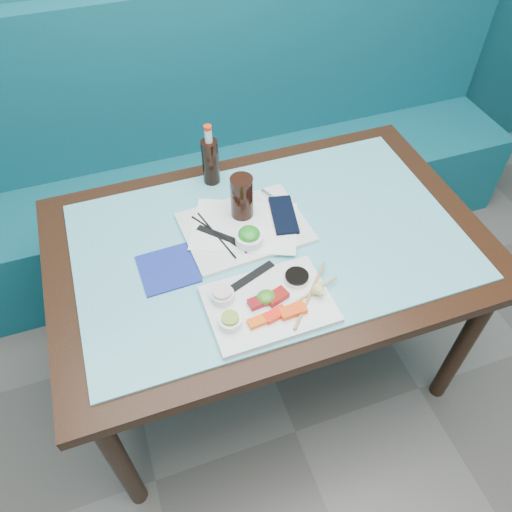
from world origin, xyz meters
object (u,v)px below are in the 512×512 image
object	(u,v)px
sashimi_plate	(269,304)
blue_napkin	(168,269)
dining_table	(269,258)
booth_bench	(207,175)
cola_bottle_body	(211,162)
cola_glass	(242,197)
serving_tray	(245,228)
seaweed_bowl	(249,239)

from	to	relation	value
sashimi_plate	blue_napkin	world-z (taller)	sashimi_plate
dining_table	blue_napkin	xyz separation A→B (m)	(-0.33, -0.02, 0.09)
booth_bench	blue_napkin	bearing A→B (deg)	-111.32
cola_bottle_body	cola_glass	bearing A→B (deg)	-78.50
dining_table	sashimi_plate	xyz separation A→B (m)	(-0.09, -0.24, 0.10)
cola_bottle_body	blue_napkin	world-z (taller)	cola_bottle_body
serving_tray	seaweed_bowl	bearing A→B (deg)	-101.40
blue_napkin	seaweed_bowl	bearing A→B (deg)	2.49
seaweed_bowl	blue_napkin	xyz separation A→B (m)	(-0.26, -0.01, -0.03)
dining_table	blue_napkin	size ratio (longest dim) A/B	8.33
serving_tray	cola_bottle_body	xyz separation A→B (m)	(-0.03, 0.27, 0.08)
blue_napkin	cola_bottle_body	bearing A→B (deg)	55.95
serving_tray	booth_bench	bearing A→B (deg)	81.80
cola_glass	blue_napkin	size ratio (longest dim) A/B	0.90
cola_bottle_body	blue_napkin	distance (m)	0.44
dining_table	seaweed_bowl	bearing A→B (deg)	-176.31
serving_tray	blue_napkin	world-z (taller)	serving_tray
seaweed_bowl	cola_glass	world-z (taller)	cola_glass
booth_bench	cola_bottle_body	world-z (taller)	booth_bench
sashimi_plate	seaweed_bowl	distance (m)	0.24
booth_bench	serving_tray	size ratio (longest dim) A/B	7.69
dining_table	seaweed_bowl	xyz separation A→B (m)	(-0.07, -0.00, 0.12)
booth_bench	dining_table	xyz separation A→B (m)	(0.00, -0.84, 0.29)
serving_tray	blue_napkin	size ratio (longest dim) A/B	2.32
sashimi_plate	cola_glass	distance (m)	0.38
cola_glass	cola_bottle_body	xyz separation A→B (m)	(-0.04, 0.22, -0.01)
dining_table	cola_glass	xyz separation A→B (m)	(-0.05, 0.13, 0.18)
sashimi_plate	serving_tray	distance (m)	0.32
seaweed_bowl	cola_bottle_body	distance (m)	0.35
booth_bench	seaweed_bowl	xyz separation A→B (m)	(-0.07, -0.84, 0.42)
serving_tray	cola_glass	size ratio (longest dim) A/B	2.57
sashimi_plate	cola_bottle_body	size ratio (longest dim) A/B	2.08
seaweed_bowl	blue_napkin	world-z (taller)	seaweed_bowl
booth_bench	serving_tray	xyz separation A→B (m)	(-0.06, -0.77, 0.39)
serving_tray	cola_bottle_body	distance (m)	0.28
dining_table	blue_napkin	distance (m)	0.35
dining_table	sashimi_plate	distance (m)	0.28
seaweed_bowl	cola_bottle_body	size ratio (longest dim) A/B	0.53
serving_tray	cola_glass	bearing A→B (deg)	75.89
dining_table	sashimi_plate	bearing A→B (deg)	-110.55
cola_bottle_body	blue_napkin	bearing A→B (deg)	-124.05
sashimi_plate	cola_bottle_body	distance (m)	0.59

